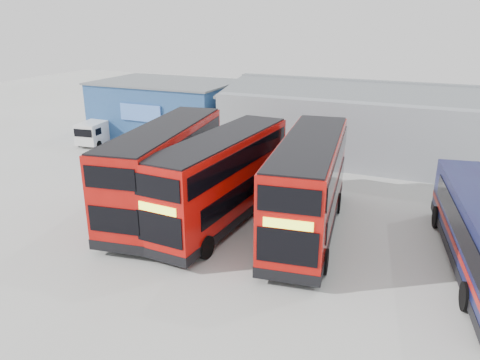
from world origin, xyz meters
TOP-DOWN VIEW (x-y plane):
  - ground_plane at (0.00, 0.00)m, footprint 120.00×120.00m
  - office_block at (-14.00, 17.99)m, footprint 12.30×8.32m
  - maintenance_shed at (8.00, 20.00)m, footprint 30.50×12.00m
  - double_decker_left at (-4.70, 2.90)m, footprint 4.59×12.08m
  - double_decker_centre at (-1.20, 2.87)m, footprint 3.44×11.52m
  - double_decker_right at (3.36, 3.55)m, footprint 4.36×12.00m
  - panel_van at (-18.41, 13.64)m, footprint 2.51×4.88m

SIDE VIEW (x-z plane):
  - ground_plane at x=0.00m, z-range 0.00..0.00m
  - panel_van at x=-18.41m, z-range 0.12..2.16m
  - double_decker_centre at x=-1.20m, z-range -0.01..4.80m
  - double_decker_right at x=3.36m, z-range -0.01..4.96m
  - double_decker_left at x=-4.70m, z-range -0.01..4.99m
  - office_block at x=-14.00m, z-range 0.02..5.14m
  - maintenance_shed at x=8.00m, z-range -0.34..5.55m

